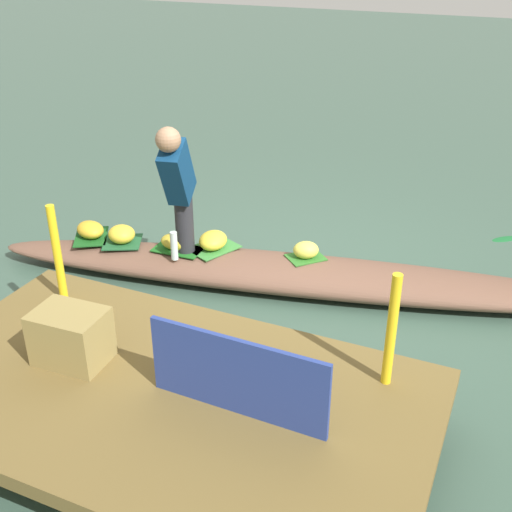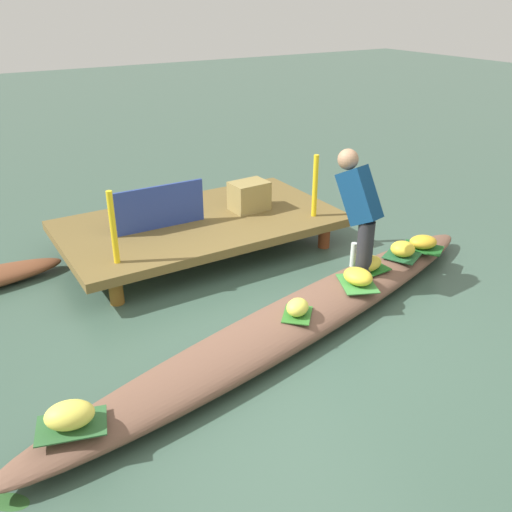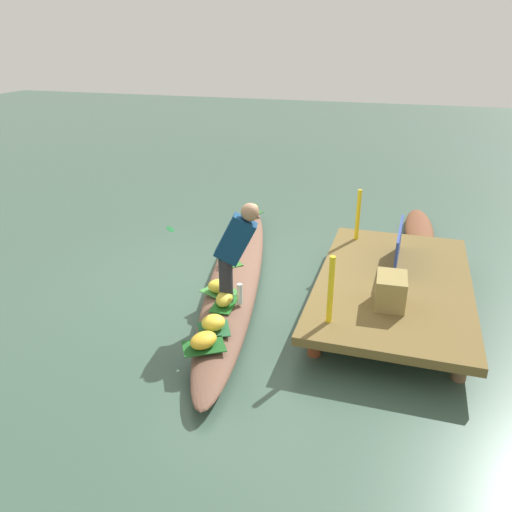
{
  "view_description": "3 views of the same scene",
  "coord_description": "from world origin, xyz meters",
  "px_view_note": "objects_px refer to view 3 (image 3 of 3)",
  "views": [
    {
      "loc": [
        -1.67,
        4.57,
        2.82
      ],
      "look_at": [
        0.13,
        0.51,
        0.52
      ],
      "focal_mm": 44.88,
      "sensor_mm": 36.0,
      "label": 1
    },
    {
      "loc": [
        -2.49,
        -3.4,
        2.78
      ],
      "look_at": [
        -0.0,
        0.69,
        0.48
      ],
      "focal_mm": 38.64,
      "sensor_mm": 36.0,
      "label": 2
    },
    {
      "loc": [
        5.83,
        2.06,
        3.13
      ],
      "look_at": [
        0.29,
        0.37,
        0.57
      ],
      "focal_mm": 35.63,
      "sensor_mm": 36.0,
      "label": 3
    }
  ],
  "objects_px": {
    "banana_bunch_4": "(251,209)",
    "produce_crate": "(391,291)",
    "moored_boat": "(419,230)",
    "banana_bunch_0": "(230,258)",
    "water_bottle": "(240,294)",
    "banana_bunch_1": "(224,299)",
    "banana_bunch_5": "(204,340)",
    "vendor_boat": "(236,275)",
    "banana_bunch_2": "(220,286)",
    "market_banner": "(398,246)",
    "banana_bunch_3": "(213,323)",
    "vendor_person": "(235,247)"
  },
  "relations": [
    {
      "from": "banana_bunch_1",
      "to": "banana_bunch_3",
      "type": "height_order",
      "value": "banana_bunch_3"
    },
    {
      "from": "banana_bunch_1",
      "to": "vendor_person",
      "type": "bearing_deg",
      "value": 135.09
    },
    {
      "from": "banana_bunch_2",
      "to": "market_banner",
      "type": "distance_m",
      "value": 2.34
    },
    {
      "from": "banana_bunch_5",
      "to": "vendor_person",
      "type": "xyz_separation_m",
      "value": [
        -0.97,
        0.0,
        0.61
      ]
    },
    {
      "from": "banana_bunch_2",
      "to": "market_banner",
      "type": "bearing_deg",
      "value": 120.83
    },
    {
      "from": "moored_boat",
      "to": "banana_bunch_4",
      "type": "distance_m",
      "value": 2.86
    },
    {
      "from": "banana_bunch_1",
      "to": "banana_bunch_3",
      "type": "relative_size",
      "value": 1.22
    },
    {
      "from": "banana_bunch_4",
      "to": "market_banner",
      "type": "relative_size",
      "value": 0.3
    },
    {
      "from": "banana_bunch_1",
      "to": "banana_bunch_5",
      "type": "bearing_deg",
      "value": 6.44
    },
    {
      "from": "vendor_boat",
      "to": "banana_bunch_5",
      "type": "bearing_deg",
      "value": -3.13
    },
    {
      "from": "moored_boat",
      "to": "banana_bunch_0",
      "type": "relative_size",
      "value": 9.71
    },
    {
      "from": "vendor_person",
      "to": "banana_bunch_5",
      "type": "bearing_deg",
      "value": -0.25
    },
    {
      "from": "banana_bunch_5",
      "to": "market_banner",
      "type": "distance_m",
      "value": 2.92
    },
    {
      "from": "market_banner",
      "to": "banana_bunch_1",
      "type": "bearing_deg",
      "value": -50.38
    },
    {
      "from": "banana_bunch_2",
      "to": "banana_bunch_5",
      "type": "relative_size",
      "value": 1.01
    },
    {
      "from": "banana_bunch_2",
      "to": "market_banner",
      "type": "height_order",
      "value": "market_banner"
    },
    {
      "from": "vendor_boat",
      "to": "produce_crate",
      "type": "xyz_separation_m",
      "value": [
        0.72,
        2.03,
        0.43
      ]
    },
    {
      "from": "banana_bunch_0",
      "to": "vendor_boat",
      "type": "bearing_deg",
      "value": 56.56
    },
    {
      "from": "moored_boat",
      "to": "vendor_person",
      "type": "xyz_separation_m",
      "value": [
        3.48,
        -2.04,
        0.84
      ]
    },
    {
      "from": "banana_bunch_4",
      "to": "banana_bunch_5",
      "type": "bearing_deg",
      "value": 10.85
    },
    {
      "from": "banana_bunch_5",
      "to": "vendor_person",
      "type": "height_order",
      "value": "vendor_person"
    },
    {
      "from": "banana_bunch_1",
      "to": "water_bottle",
      "type": "relative_size",
      "value": 1.21
    },
    {
      "from": "banana_bunch_4",
      "to": "produce_crate",
      "type": "height_order",
      "value": "produce_crate"
    },
    {
      "from": "vendor_person",
      "to": "banana_bunch_1",
      "type": "bearing_deg",
      "value": -44.91
    },
    {
      "from": "banana_bunch_4",
      "to": "water_bottle",
      "type": "relative_size",
      "value": 1.23
    },
    {
      "from": "vendor_person",
      "to": "market_banner",
      "type": "bearing_deg",
      "value": 128.09
    },
    {
      "from": "moored_boat",
      "to": "banana_bunch_0",
      "type": "xyz_separation_m",
      "value": [
        2.49,
        -2.46,
        0.24
      ]
    },
    {
      "from": "banana_bunch_3",
      "to": "banana_bunch_4",
      "type": "distance_m",
      "value": 3.73
    },
    {
      "from": "moored_boat",
      "to": "vendor_boat",
      "type": "bearing_deg",
      "value": -45.36
    },
    {
      "from": "banana_bunch_1",
      "to": "banana_bunch_3",
      "type": "bearing_deg",
      "value": 7.82
    },
    {
      "from": "banana_bunch_4",
      "to": "market_banner",
      "type": "xyz_separation_m",
      "value": [
        1.66,
        2.5,
        0.28
      ]
    },
    {
      "from": "banana_bunch_1",
      "to": "market_banner",
      "type": "relative_size",
      "value": 0.29
    },
    {
      "from": "banana_bunch_2",
      "to": "vendor_person",
      "type": "xyz_separation_m",
      "value": [
        0.17,
        0.26,
        0.61
      ]
    },
    {
      "from": "banana_bunch_1",
      "to": "banana_bunch_4",
      "type": "bearing_deg",
      "value": -167.95
    },
    {
      "from": "vendor_boat",
      "to": "banana_bunch_4",
      "type": "xyz_separation_m",
      "value": [
        -2.09,
        -0.45,
        0.22
      ]
    },
    {
      "from": "moored_boat",
      "to": "market_banner",
      "type": "relative_size",
      "value": 2.01
    },
    {
      "from": "banana_bunch_0",
      "to": "banana_bunch_2",
      "type": "bearing_deg",
      "value": 11.13
    },
    {
      "from": "banana_bunch_4",
      "to": "vendor_person",
      "type": "distance_m",
      "value": 3.17
    },
    {
      "from": "banana_bunch_1",
      "to": "banana_bunch_0",
      "type": "bearing_deg",
      "value": -163.9
    },
    {
      "from": "banana_bunch_2",
      "to": "banana_bunch_4",
      "type": "relative_size",
      "value": 0.95
    },
    {
      "from": "banana_bunch_4",
      "to": "vendor_person",
      "type": "xyz_separation_m",
      "value": [
        3.02,
        0.77,
        0.6
      ]
    },
    {
      "from": "banana_bunch_4",
      "to": "banana_bunch_5",
      "type": "relative_size",
      "value": 1.06
    },
    {
      "from": "banana_bunch_1",
      "to": "banana_bunch_5",
      "type": "xyz_separation_m",
      "value": [
        0.87,
        0.1,
        -0.0
      ]
    },
    {
      "from": "vendor_boat",
      "to": "banana_bunch_4",
      "type": "height_order",
      "value": "banana_bunch_4"
    },
    {
      "from": "moored_boat",
      "to": "banana_bunch_2",
      "type": "bearing_deg",
      "value": -37.43
    },
    {
      "from": "vendor_boat",
      "to": "moored_boat",
      "type": "xyz_separation_m",
      "value": [
        -2.56,
        2.36,
        -0.03
      ]
    },
    {
      "from": "banana_bunch_2",
      "to": "banana_bunch_4",
      "type": "xyz_separation_m",
      "value": [
        -2.85,
        -0.51,
        0.01
      ]
    },
    {
      "from": "banana_bunch_4",
      "to": "market_banner",
      "type": "distance_m",
      "value": 3.02
    },
    {
      "from": "vendor_boat",
      "to": "banana_bunch_3",
      "type": "relative_size",
      "value": 21.43
    },
    {
      "from": "banana_bunch_2",
      "to": "produce_crate",
      "type": "relative_size",
      "value": 0.68
    }
  ]
}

